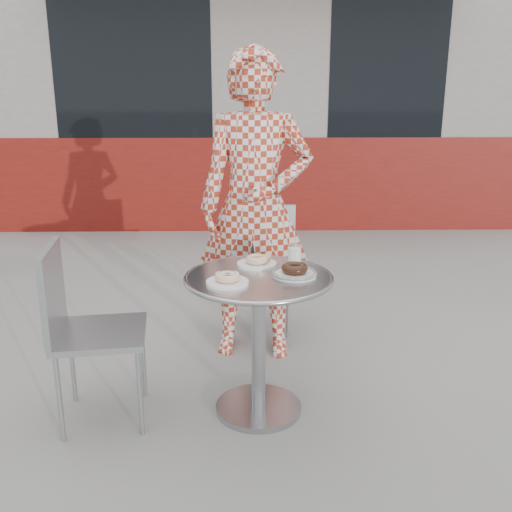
{
  "coord_description": "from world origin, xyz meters",
  "views": [
    {
      "loc": [
        -0.08,
        -2.47,
        1.49
      ],
      "look_at": [
        -0.03,
        0.04,
        0.75
      ],
      "focal_mm": 40.0,
      "sensor_mm": 36.0,
      "label": 1
    }
  ],
  "objects_px": {
    "bistro_table": "(259,310)",
    "seated_person": "(255,208)",
    "plate_checker": "(294,272)",
    "milk_cup": "(294,256)",
    "chair_far": "(257,291)",
    "plate_near": "(227,279)",
    "chair_left": "(101,367)",
    "plate_far": "(257,261)"
  },
  "relations": [
    {
      "from": "chair_far",
      "to": "plate_checker",
      "type": "height_order",
      "value": "chair_far"
    },
    {
      "from": "plate_near",
      "to": "plate_checker",
      "type": "xyz_separation_m",
      "value": [
        0.3,
        0.11,
        -0.0
      ]
    },
    {
      "from": "chair_left",
      "to": "plate_near",
      "type": "height_order",
      "value": "chair_left"
    },
    {
      "from": "bistro_table",
      "to": "chair_far",
      "type": "xyz_separation_m",
      "value": [
        0.01,
        0.98,
        -0.26
      ]
    },
    {
      "from": "chair_left",
      "to": "milk_cup",
      "type": "height_order",
      "value": "chair_left"
    },
    {
      "from": "chair_far",
      "to": "plate_near",
      "type": "height_order",
      "value": "chair_far"
    },
    {
      "from": "chair_left",
      "to": "plate_checker",
      "type": "height_order",
      "value": "chair_left"
    },
    {
      "from": "plate_far",
      "to": "plate_near",
      "type": "relative_size",
      "value": 1.02
    },
    {
      "from": "bistro_table",
      "to": "chair_far",
      "type": "bearing_deg",
      "value": 89.27
    },
    {
      "from": "bistro_table",
      "to": "chair_left",
      "type": "height_order",
      "value": "chair_left"
    },
    {
      "from": "plate_far",
      "to": "plate_near",
      "type": "distance_m",
      "value": 0.3
    },
    {
      "from": "bistro_table",
      "to": "seated_person",
      "type": "height_order",
      "value": "seated_person"
    },
    {
      "from": "milk_cup",
      "to": "seated_person",
      "type": "bearing_deg",
      "value": 108.23
    },
    {
      "from": "plate_far",
      "to": "seated_person",
      "type": "bearing_deg",
      "value": 89.87
    },
    {
      "from": "bistro_table",
      "to": "seated_person",
      "type": "relative_size",
      "value": 0.4
    },
    {
      "from": "seated_person",
      "to": "plate_near",
      "type": "bearing_deg",
      "value": -95.57
    },
    {
      "from": "plate_far",
      "to": "bistro_table",
      "type": "bearing_deg",
      "value": -89.27
    },
    {
      "from": "plate_near",
      "to": "plate_checker",
      "type": "relative_size",
      "value": 0.9
    },
    {
      "from": "chair_far",
      "to": "bistro_table",
      "type": "bearing_deg",
      "value": 81.88
    },
    {
      "from": "chair_far",
      "to": "seated_person",
      "type": "height_order",
      "value": "seated_person"
    },
    {
      "from": "seated_person",
      "to": "plate_far",
      "type": "distance_m",
      "value": 0.54
    },
    {
      "from": "chair_left",
      "to": "plate_checker",
      "type": "bearing_deg",
      "value": -94.3
    },
    {
      "from": "chair_left",
      "to": "plate_far",
      "type": "relative_size",
      "value": 4.46
    },
    {
      "from": "plate_checker",
      "to": "seated_person",
      "type": "bearing_deg",
      "value": 103.51
    },
    {
      "from": "chair_far",
      "to": "chair_left",
      "type": "relative_size",
      "value": 1.01
    },
    {
      "from": "seated_person",
      "to": "plate_near",
      "type": "xyz_separation_m",
      "value": [
        -0.14,
        -0.78,
        -0.16
      ]
    },
    {
      "from": "seated_person",
      "to": "plate_far",
      "type": "relative_size",
      "value": 9.13
    },
    {
      "from": "chair_left",
      "to": "milk_cup",
      "type": "relative_size",
      "value": 8.0
    },
    {
      "from": "seated_person",
      "to": "plate_near",
      "type": "distance_m",
      "value": 0.81
    },
    {
      "from": "seated_person",
      "to": "plate_checker",
      "type": "height_order",
      "value": "seated_person"
    },
    {
      "from": "plate_checker",
      "to": "milk_cup",
      "type": "distance_m",
      "value": 0.15
    },
    {
      "from": "bistro_table",
      "to": "milk_cup",
      "type": "distance_m",
      "value": 0.31
    },
    {
      "from": "seated_person",
      "to": "plate_far",
      "type": "xyz_separation_m",
      "value": [
        -0.0,
        -0.52,
        -0.16
      ]
    },
    {
      "from": "bistro_table",
      "to": "seated_person",
      "type": "distance_m",
      "value": 0.76
    },
    {
      "from": "chair_far",
      "to": "plate_near",
      "type": "distance_m",
      "value": 1.18
    },
    {
      "from": "bistro_table",
      "to": "plate_near",
      "type": "height_order",
      "value": "plate_near"
    },
    {
      "from": "seated_person",
      "to": "plate_checker",
      "type": "bearing_deg",
      "value": -72.12
    },
    {
      "from": "bistro_table",
      "to": "plate_checker",
      "type": "height_order",
      "value": "plate_checker"
    },
    {
      "from": "plate_far",
      "to": "milk_cup",
      "type": "xyz_separation_m",
      "value": [
        0.18,
        -0.01,
        0.03
      ]
    },
    {
      "from": "chair_left",
      "to": "plate_near",
      "type": "distance_m",
      "value": 0.74
    },
    {
      "from": "bistro_table",
      "to": "plate_near",
      "type": "relative_size",
      "value": 3.71
    },
    {
      "from": "bistro_table",
      "to": "chair_left",
      "type": "xyz_separation_m",
      "value": [
        -0.73,
        -0.04,
        -0.26
      ]
    }
  ]
}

